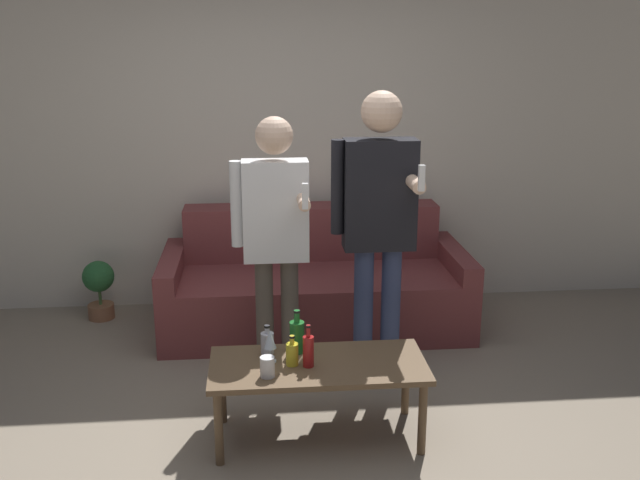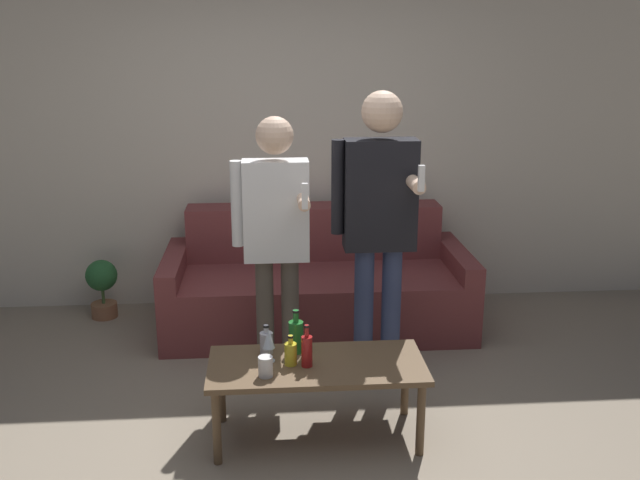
# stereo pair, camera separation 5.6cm
# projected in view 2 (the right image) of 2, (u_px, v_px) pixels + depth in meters

# --- Properties ---
(ground_plane) EXTENTS (16.00, 16.00, 0.00)m
(ground_plane) POSITION_uv_depth(u_px,v_px,m) (298.00, 447.00, 3.72)
(ground_plane) COLOR gray
(wall_back) EXTENTS (8.00, 0.06, 2.70)m
(wall_back) POSITION_uv_depth(u_px,v_px,m) (283.00, 132.00, 5.43)
(wall_back) COLOR beige
(wall_back) RESTS_ON ground_plane
(couch) EXTENTS (2.18, 0.95, 0.84)m
(couch) POSITION_uv_depth(u_px,v_px,m) (317.00, 285.00, 5.22)
(couch) COLOR brown
(couch) RESTS_ON ground_plane
(coffee_table) EXTENTS (1.13, 0.51, 0.43)m
(coffee_table) POSITION_uv_depth(u_px,v_px,m) (317.00, 371.00, 3.71)
(coffee_table) COLOR brown
(coffee_table) RESTS_ON ground_plane
(bottle_orange) EXTENTS (0.06, 0.06, 0.23)m
(bottle_orange) POSITION_uv_depth(u_px,v_px,m) (307.00, 350.00, 3.63)
(bottle_orange) COLOR #B21E1E
(bottle_orange) RESTS_ON coffee_table
(bottle_green) EXTENTS (0.06, 0.06, 0.16)m
(bottle_green) POSITION_uv_depth(u_px,v_px,m) (291.00, 353.00, 3.66)
(bottle_green) COLOR yellow
(bottle_green) RESTS_ON coffee_table
(bottle_dark) EXTENTS (0.07, 0.07, 0.16)m
(bottle_dark) POSITION_uv_depth(u_px,v_px,m) (266.00, 342.00, 3.79)
(bottle_dark) COLOR silver
(bottle_dark) RESTS_ON coffee_table
(bottle_yellow) EXTENTS (0.08, 0.08, 0.24)m
(bottle_yellow) POSITION_uv_depth(u_px,v_px,m) (296.00, 336.00, 3.79)
(bottle_yellow) COLOR #23752D
(bottle_yellow) RESTS_ON coffee_table
(wine_glass_near) EXTENTS (0.07, 0.07, 0.18)m
(wine_glass_near) POSITION_uv_depth(u_px,v_px,m) (269.00, 340.00, 3.68)
(wine_glass_near) COLOR silver
(wine_glass_near) RESTS_ON coffee_table
(cup_on_table) EXTENTS (0.07, 0.07, 0.10)m
(cup_on_table) POSITION_uv_depth(u_px,v_px,m) (266.00, 366.00, 3.54)
(cup_on_table) COLOR white
(cup_on_table) RESTS_ON coffee_table
(person_standing_left) EXTENTS (0.45, 0.41, 1.63)m
(person_standing_left) POSITION_uv_depth(u_px,v_px,m) (275.00, 229.00, 4.17)
(person_standing_left) COLOR brown
(person_standing_left) RESTS_ON ground_plane
(person_standing_right) EXTENTS (0.49, 0.45, 1.77)m
(person_standing_right) POSITION_uv_depth(u_px,v_px,m) (379.00, 215.00, 4.14)
(person_standing_right) COLOR navy
(person_standing_right) RESTS_ON ground_plane
(potted_plant) EXTENTS (0.23, 0.23, 0.45)m
(potted_plant) POSITION_uv_depth(u_px,v_px,m) (102.00, 284.00, 5.35)
(potted_plant) COLOR #936042
(potted_plant) RESTS_ON ground_plane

